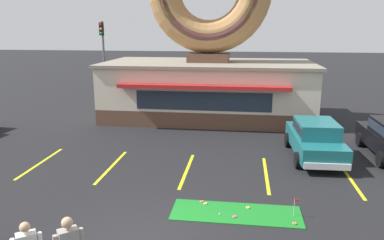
# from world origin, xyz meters

# --- Properties ---
(donut_shop_building) EXTENTS (12.30, 6.75, 10.96)m
(donut_shop_building) POSITION_xyz_m (0.34, 13.94, 3.74)
(donut_shop_building) COLOR brown
(donut_shop_building) RESTS_ON ground
(putting_mat) EXTENTS (3.80, 1.32, 0.03)m
(putting_mat) POSITION_xyz_m (2.32, 1.79, 0.01)
(putting_mat) COLOR #197523
(putting_mat) RESTS_ON ground
(mini_donut_near_left) EXTENTS (0.13, 0.13, 0.04)m
(mini_donut_near_left) POSITION_xyz_m (1.37, 2.23, 0.05)
(mini_donut_near_left) COLOR #E5C666
(mini_donut_near_left) RESTS_ON putting_mat
(mini_donut_near_right) EXTENTS (0.13, 0.13, 0.04)m
(mini_donut_near_right) POSITION_xyz_m (1.25, 2.34, 0.05)
(mini_donut_near_right) COLOR #D17F47
(mini_donut_near_right) RESTS_ON putting_mat
(mini_donut_mid_left) EXTENTS (0.13, 0.13, 0.04)m
(mini_donut_mid_left) POSITION_xyz_m (2.28, 1.52, 0.05)
(mini_donut_mid_left) COLOR #D8667F
(mini_donut_mid_left) RESTS_ON putting_mat
(mini_donut_mid_centre) EXTENTS (0.13, 0.13, 0.04)m
(mini_donut_mid_centre) POSITION_xyz_m (2.67, 2.13, 0.05)
(mini_donut_mid_centre) COLOR #E5C666
(mini_donut_mid_centre) RESTS_ON putting_mat
(mini_donut_mid_right) EXTENTS (0.13, 0.13, 0.04)m
(mini_donut_mid_right) POSITION_xyz_m (3.94, 1.35, 0.05)
(mini_donut_mid_right) COLOR #D17F47
(mini_donut_mid_right) RESTS_ON putting_mat
(golf_ball) EXTENTS (0.04, 0.04, 0.04)m
(golf_ball) POSITION_xyz_m (1.85, 1.60, 0.05)
(golf_ball) COLOR white
(golf_ball) RESTS_ON putting_mat
(putting_flag_pin) EXTENTS (0.13, 0.01, 0.55)m
(putting_flag_pin) POSITION_xyz_m (4.01, 1.81, 0.44)
(putting_flag_pin) COLOR silver
(putting_flag_pin) RESTS_ON putting_mat
(car_teal) EXTENTS (2.10, 4.62, 1.60)m
(car_teal) POSITION_xyz_m (5.45, 7.18, 0.87)
(car_teal) COLOR #196066
(car_teal) RESTS_ON ground
(trash_bin) EXTENTS (0.57, 0.57, 0.97)m
(trash_bin) POSITION_xyz_m (6.38, 11.03, 0.50)
(trash_bin) COLOR #232833
(trash_bin) RESTS_ON ground
(traffic_light_pole) EXTENTS (0.28, 0.47, 5.80)m
(traffic_light_pole) POSITION_xyz_m (-7.87, 18.48, 3.71)
(traffic_light_pole) COLOR #595B60
(traffic_light_pole) RESTS_ON ground
(parking_stripe_far_left) EXTENTS (0.12, 3.60, 0.01)m
(parking_stripe_far_left) POSITION_xyz_m (-5.63, 5.00, 0.00)
(parking_stripe_far_left) COLOR yellow
(parking_stripe_far_left) RESTS_ON ground
(parking_stripe_left) EXTENTS (0.12, 3.60, 0.01)m
(parking_stripe_left) POSITION_xyz_m (-2.63, 5.00, 0.00)
(parking_stripe_left) COLOR yellow
(parking_stripe_left) RESTS_ON ground
(parking_stripe_mid_left) EXTENTS (0.12, 3.60, 0.01)m
(parking_stripe_mid_left) POSITION_xyz_m (0.37, 5.00, 0.00)
(parking_stripe_mid_left) COLOR yellow
(parking_stripe_mid_left) RESTS_ON ground
(parking_stripe_centre) EXTENTS (0.12, 3.60, 0.01)m
(parking_stripe_centre) POSITION_xyz_m (3.37, 5.00, 0.00)
(parking_stripe_centre) COLOR yellow
(parking_stripe_centre) RESTS_ON ground
(parking_stripe_mid_right) EXTENTS (0.12, 3.60, 0.01)m
(parking_stripe_mid_right) POSITION_xyz_m (6.37, 5.00, 0.00)
(parking_stripe_mid_right) COLOR yellow
(parking_stripe_mid_right) RESTS_ON ground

